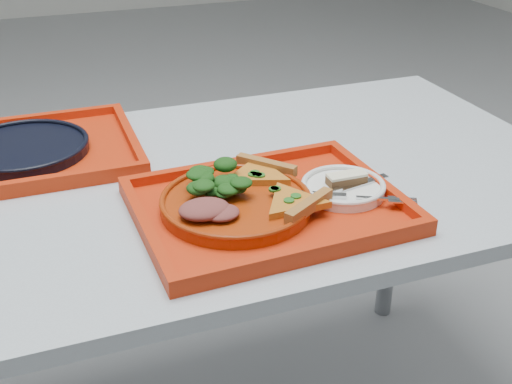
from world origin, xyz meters
The scene contains 13 objects.
table centered at (0.00, 0.00, 0.68)m, with size 1.60×0.80×0.75m.
tray_main centered at (0.13, -0.17, 0.76)m, with size 0.45×0.35×0.01m, color #B82609.
tray_far centered at (-0.26, 0.21, 0.76)m, with size 0.45×0.35×0.01m, color #B82609.
dinner_plate centered at (0.07, -0.16, 0.77)m, with size 0.26×0.26×0.02m, color #932B09.
side_plate centered at (0.27, -0.17, 0.77)m, with size 0.15×0.15×0.01m, color white.
navy_plate centered at (-0.26, 0.21, 0.77)m, with size 0.26×0.26×0.02m, color black.
pizza_slice_a centered at (0.16, -0.21, 0.79)m, with size 0.13×0.11×0.02m, color gold, non-canonical shape.
pizza_slice_b centered at (0.14, -0.09, 0.79)m, with size 0.14×0.12×0.02m, color gold, non-canonical shape.
salad_heap centered at (0.04, -0.12, 0.80)m, with size 0.10×0.09×0.05m, color black.
meat_portion centered at (0.01, -0.19, 0.79)m, with size 0.08×0.07×0.03m, color brown.
dessert_bar centered at (0.28, -0.16, 0.79)m, with size 0.07×0.03×0.02m.
knife centered at (0.27, -0.18, 0.78)m, with size 0.18×0.02×0.01m, color silver.
fork centered at (0.27, -0.22, 0.78)m, with size 0.18×0.02×0.01m, color silver.
Camera 1 is at (-0.23, -1.07, 1.31)m, focal length 45.00 mm.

